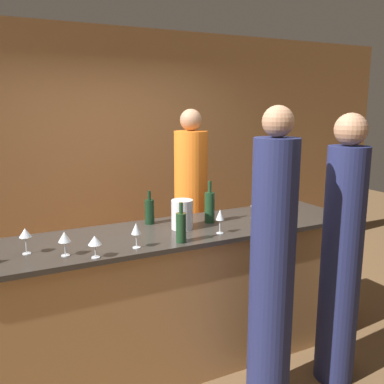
# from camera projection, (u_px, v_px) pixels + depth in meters

# --- Properties ---
(ground_plane) EXTENTS (14.00, 14.00, 0.00)m
(ground_plane) POSITION_uv_depth(u_px,v_px,m) (175.00, 361.00, 3.36)
(ground_plane) COLOR brown
(back_wall) EXTENTS (8.00, 0.06, 2.80)m
(back_wall) POSITION_uv_depth(u_px,v_px,m) (103.00, 158.00, 4.72)
(back_wall) COLOR olive
(back_wall) RESTS_ON ground_plane
(bar_counter) EXTENTS (2.96, 0.74, 1.07)m
(bar_counter) POSITION_uv_depth(u_px,v_px,m) (174.00, 298.00, 3.26)
(bar_counter) COLOR #B27F4C
(bar_counter) RESTS_ON ground_plane
(bartender) EXTENTS (0.31, 0.31, 1.94)m
(bartender) POSITION_uv_depth(u_px,v_px,m) (191.00, 219.00, 4.03)
(bartender) COLOR orange
(bartender) RESTS_ON ground_plane
(guest_0) EXTENTS (0.28, 0.28, 1.93)m
(guest_0) POSITION_uv_depth(u_px,v_px,m) (341.00, 258.00, 2.99)
(guest_0) COLOR #1E234C
(guest_0) RESTS_ON ground_plane
(guest_1) EXTENTS (0.29, 0.29, 1.98)m
(guest_1) POSITION_uv_depth(u_px,v_px,m) (272.00, 270.00, 2.74)
(guest_1) COLOR #1E234C
(guest_1) RESTS_ON ground_plane
(wine_bottle_0) EXTENTS (0.07, 0.07, 0.27)m
(wine_bottle_0) POSITION_uv_depth(u_px,v_px,m) (181.00, 227.00, 2.85)
(wine_bottle_0) COLOR #19381E
(wine_bottle_0) RESTS_ON bar_counter
(wine_bottle_1) EXTENTS (0.08, 0.08, 0.33)m
(wine_bottle_1) POSITION_uv_depth(u_px,v_px,m) (210.00, 207.00, 3.33)
(wine_bottle_1) COLOR #19381E
(wine_bottle_1) RESTS_ON bar_counter
(wine_bottle_2) EXTENTS (0.07, 0.07, 0.26)m
(wine_bottle_2) POSITION_uv_depth(u_px,v_px,m) (150.00, 211.00, 3.30)
(wine_bottle_2) COLOR black
(wine_bottle_2) RESTS_ON bar_counter
(ice_bucket) EXTENTS (0.16, 0.16, 0.22)m
(ice_bucket) POSITION_uv_depth(u_px,v_px,m) (182.00, 214.00, 3.16)
(ice_bucket) COLOR silver
(ice_bucket) RESTS_ON bar_counter
(wine_glass_0) EXTENTS (0.08, 0.08, 0.16)m
(wine_glass_0) POSITION_uv_depth(u_px,v_px,m) (25.00, 234.00, 2.62)
(wine_glass_0) COLOR silver
(wine_glass_0) RESTS_ON bar_counter
(wine_glass_1) EXTENTS (0.06, 0.06, 0.17)m
(wine_glass_1) POSITION_uv_depth(u_px,v_px,m) (136.00, 229.00, 2.74)
(wine_glass_1) COLOR silver
(wine_glass_1) RESTS_ON bar_counter
(wine_glass_2) EXTENTS (0.08, 0.08, 0.15)m
(wine_glass_2) POSITION_uv_depth(u_px,v_px,m) (64.00, 237.00, 2.59)
(wine_glass_2) COLOR silver
(wine_glass_2) RESTS_ON bar_counter
(wine_glass_3) EXTENTS (0.08, 0.08, 0.18)m
(wine_glass_3) POSITION_uv_depth(u_px,v_px,m) (267.00, 201.00, 3.49)
(wine_glass_3) COLOR silver
(wine_glass_3) RESTS_ON bar_counter
(wine_glass_5) EXTENTS (0.08, 0.08, 0.14)m
(wine_glass_5) POSITION_uv_depth(u_px,v_px,m) (95.00, 241.00, 2.56)
(wine_glass_5) COLOR silver
(wine_glass_5) RESTS_ON bar_counter
(wine_glass_6) EXTENTS (0.06, 0.06, 0.16)m
(wine_glass_6) POSITION_uv_depth(u_px,v_px,m) (254.00, 204.00, 3.45)
(wine_glass_6) COLOR silver
(wine_glass_6) RESTS_ON bar_counter
(wine_glass_7) EXTENTS (0.06, 0.06, 0.18)m
(wine_glass_7) POSITION_uv_depth(u_px,v_px,m) (220.00, 216.00, 3.04)
(wine_glass_7) COLOR silver
(wine_glass_7) RESTS_ON bar_counter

